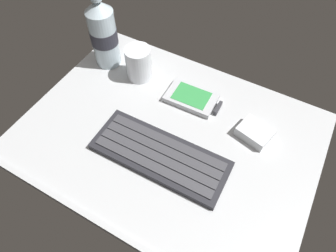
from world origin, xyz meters
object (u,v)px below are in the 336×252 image
Objects in this scene: keyboard at (160,155)px; juice_cup at (139,64)px; charger_block at (255,132)px; handheld_device at (194,99)px; water_bottle at (103,33)px.

juice_cup is at bearing 132.18° from keyboard.
charger_block is (31.95, -3.46, -2.71)cm from juice_cup.
charger_block is (15.39, 14.81, 0.39)cm from keyboard.
charger_block is at bearing -9.31° from handheld_device.
water_bottle is (-10.10, 0.53, 5.10)cm from juice_cup.
juice_cup is 1.21× the size of charger_block.
handheld_device is (-0.74, 17.46, -0.08)cm from keyboard.
water_bottle reaches higher than charger_block.
juice_cup is at bearing 173.82° from charger_block.
water_bottle reaches higher than keyboard.
keyboard is at bearing -47.82° from juice_cup.
handheld_device is 1.53× the size of juice_cup.
charger_block reaches higher than keyboard.
charger_block is at bearing -6.18° from juice_cup.
juice_cup is at bearing -2.97° from water_bottle.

